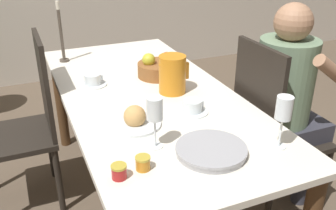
{
  "coord_description": "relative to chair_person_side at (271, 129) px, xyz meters",
  "views": [
    {
      "loc": [
        -0.6,
        -1.7,
        1.52
      ],
      "look_at": [
        0.0,
        -0.28,
        0.77
      ],
      "focal_mm": 40.0,
      "sensor_mm": 36.0,
      "label": 1
    }
  ],
  "objects": [
    {
      "name": "ground_plane",
      "position": [
        -0.6,
        0.29,
        -0.52
      ],
      "size": [
        20.0,
        20.0,
        0.0
      ],
      "primitive_type": "plane",
      "color": "brown"
    },
    {
      "name": "dining_table",
      "position": [
        -0.6,
        0.29,
        0.11
      ],
      "size": [
        0.85,
        1.86,
        0.72
      ],
      "color": "silver",
      "rests_on": "ground_plane"
    },
    {
      "name": "chair_person_side",
      "position": [
        0.0,
        0.0,
        0.0
      ],
      "size": [
        0.42,
        0.42,
        1.0
      ],
      "rotation": [
        0.0,
        0.0,
        -1.57
      ],
      "color": "black",
      "rests_on": "ground_plane"
    },
    {
      "name": "chair_opposite",
      "position": [
        -1.21,
        0.59,
        0.0
      ],
      "size": [
        0.42,
        0.42,
        1.0
      ],
      "rotation": [
        0.0,
        0.0,
        1.57
      ],
      "color": "black",
      "rests_on": "ground_plane"
    },
    {
      "name": "person_seated",
      "position": [
        0.1,
        0.01,
        0.18
      ],
      "size": [
        0.39,
        0.41,
        1.18
      ],
      "rotation": [
        0.0,
        0.0,
        -1.57
      ],
      "color": "#33333D",
      "rests_on": "ground_plane"
    },
    {
      "name": "red_pitcher",
      "position": [
        -0.48,
        0.24,
        0.3
      ],
      "size": [
        0.16,
        0.14,
        0.2
      ],
      "color": "orange",
      "rests_on": "dining_table"
    },
    {
      "name": "wine_glass_water",
      "position": [
        -0.76,
        -0.23,
        0.36
      ],
      "size": [
        0.06,
        0.06,
        0.21
      ],
      "color": "white",
      "rests_on": "dining_table"
    },
    {
      "name": "wine_glass_juice",
      "position": [
        -0.31,
        -0.42,
        0.36
      ],
      "size": [
        0.06,
        0.06,
        0.22
      ],
      "color": "white",
      "rests_on": "dining_table"
    },
    {
      "name": "teacup_near_person",
      "position": [
        -0.49,
        -0.02,
        0.23
      ],
      "size": [
        0.15,
        0.15,
        0.06
      ],
      "color": "silver",
      "rests_on": "dining_table"
    },
    {
      "name": "teacup_across",
      "position": [
        -0.84,
        0.49,
        0.23
      ],
      "size": [
        0.15,
        0.15,
        0.06
      ],
      "color": "silver",
      "rests_on": "dining_table"
    },
    {
      "name": "serving_tray",
      "position": [
        -0.58,
        -0.36,
        0.22
      ],
      "size": [
        0.28,
        0.28,
        0.03
      ],
      "color": "#9E9EA3",
      "rests_on": "dining_table"
    },
    {
      "name": "bread_plate",
      "position": [
        -0.78,
        -0.03,
        0.23
      ],
      "size": [
        0.23,
        0.23,
        0.1
      ],
      "color": "silver",
      "rests_on": "dining_table"
    },
    {
      "name": "jam_jar_amber",
      "position": [
        -0.85,
        -0.35,
        0.23
      ],
      "size": [
        0.06,
        0.06,
        0.05
      ],
      "color": "#C67A1E",
      "rests_on": "dining_table"
    },
    {
      "name": "jam_jar_red",
      "position": [
        -0.95,
        -0.37,
        0.23
      ],
      "size": [
        0.06,
        0.06,
        0.05
      ],
      "color": "#A81E1E",
      "rests_on": "dining_table"
    },
    {
      "name": "fruit_bowl",
      "position": [
        -0.47,
        0.48,
        0.25
      ],
      "size": [
        0.24,
        0.24,
        0.14
      ],
      "color": "brown",
      "rests_on": "dining_table"
    },
    {
      "name": "candlestick_tall",
      "position": [
        -0.93,
        0.96,
        0.36
      ],
      "size": [
        0.06,
        0.06,
        0.38
      ],
      "color": "#4C4238",
      "rests_on": "dining_table"
    }
  ]
}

